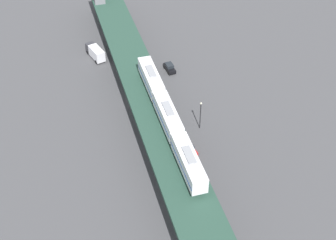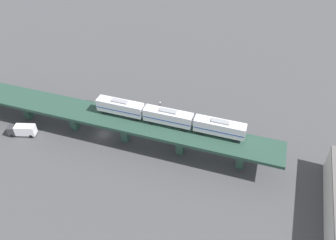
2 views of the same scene
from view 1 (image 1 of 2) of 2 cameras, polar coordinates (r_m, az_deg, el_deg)
ground_plane at (r=107.29m, az=-3.38°, el=2.42°), size 400.00×400.00×0.00m
elevated_viaduct at (r=103.76m, az=-3.53°, el=5.09°), size 19.34×92.34×7.04m
subway_train at (r=88.08m, az=-0.00°, el=0.51°), size 7.24×37.27×4.45m
street_car_red at (r=94.03m, az=2.51°, el=-3.49°), size 3.28×4.75×1.89m
street_car_black at (r=116.06m, az=0.18°, el=6.42°), size 2.68×4.68×1.89m
delivery_truck at (r=121.75m, az=-8.85°, el=8.18°), size 4.86×7.51×3.20m
street_lamp at (r=97.40m, az=3.98°, el=0.83°), size 0.44×0.44×6.94m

